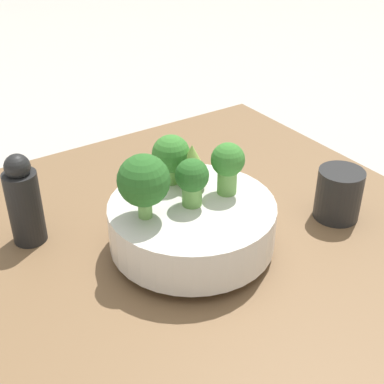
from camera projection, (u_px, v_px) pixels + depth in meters
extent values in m
plane|color=#ADA89E|center=(204.00, 266.00, 0.81)|extent=(6.00, 6.00, 0.00)
cube|color=brown|center=(204.00, 257.00, 0.80)|extent=(0.83, 0.79, 0.03)
cylinder|color=silver|center=(192.00, 245.00, 0.79)|extent=(0.11, 0.11, 0.01)
cylinder|color=silver|center=(192.00, 223.00, 0.77)|extent=(0.24, 0.24, 0.06)
cylinder|color=#6BA34C|center=(227.00, 181.00, 0.77)|extent=(0.03, 0.03, 0.04)
sphere|color=#387A2D|center=(228.00, 160.00, 0.75)|extent=(0.05, 0.05, 0.05)
cylinder|color=#6BA34C|center=(192.00, 180.00, 0.79)|extent=(0.03, 0.03, 0.02)
cone|color=#93B751|center=(192.00, 159.00, 0.77)|extent=(0.05, 0.05, 0.05)
cylinder|color=#6BA34C|center=(192.00, 195.00, 0.74)|extent=(0.03, 0.03, 0.03)
sphere|color=#286023|center=(192.00, 175.00, 0.73)|extent=(0.05, 0.05, 0.05)
cylinder|color=#7AB256|center=(145.00, 207.00, 0.72)|extent=(0.02, 0.02, 0.03)
sphere|color=#286023|center=(144.00, 180.00, 0.70)|extent=(0.07, 0.07, 0.07)
cylinder|color=#7AB256|center=(171.00, 174.00, 0.79)|extent=(0.02, 0.02, 0.03)
sphere|color=#387A2D|center=(171.00, 154.00, 0.78)|extent=(0.06, 0.06, 0.06)
cylinder|color=black|center=(339.00, 194.00, 0.85)|extent=(0.07, 0.07, 0.08)
cylinder|color=black|center=(25.00, 208.00, 0.78)|extent=(0.05, 0.05, 0.11)
sphere|color=black|center=(17.00, 167.00, 0.75)|extent=(0.04, 0.04, 0.04)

